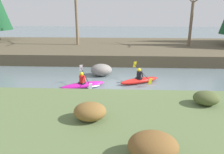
{
  "coord_description": "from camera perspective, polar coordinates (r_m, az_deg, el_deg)",
  "views": [
    {
      "loc": [
        -0.04,
        -13.06,
        4.65
      ],
      "look_at": [
        -0.65,
        -0.18,
        0.55
      ],
      "focal_mm": 35.0,
      "sensor_mm": 36.0,
      "label": 1
    }
  ],
  "objects": [
    {
      "name": "shrub_clump_third",
      "position": [
        9.84,
        23.4,
        -5.05
      ],
      "size": [
        1.06,
        0.89,
        0.58
      ],
      "color": "#4C562D",
      "rests_on": "riverbank_near"
    },
    {
      "name": "shrub_clump_nearest",
      "position": [
        7.9,
        -5.76,
        -8.93
      ],
      "size": [
        1.17,
        0.98,
        0.63
      ],
      "color": "brown",
      "rests_on": "riverbank_near"
    },
    {
      "name": "shrub_clump_second",
      "position": [
        6.11,
        10.65,
        -17.34
      ],
      "size": [
        1.34,
        1.12,
        0.73
      ],
      "color": "brown",
      "rests_on": "riverbank_near"
    },
    {
      "name": "riverbank_far",
      "position": [
        23.12,
        2.78,
        7.24
      ],
      "size": [
        44.0,
        11.11,
        0.96
      ],
      "color": "brown",
      "rests_on": "ground"
    },
    {
      "name": "kayaker_lead",
      "position": [
        14.17,
        7.26,
        -0.71
      ],
      "size": [
        2.68,
        1.93,
        1.2
      ],
      "rotation": [
        0.0,
        0.0,
        0.47
      ],
      "color": "red",
      "rests_on": "ground"
    },
    {
      "name": "riverbank_near",
      "position": [
        7.94,
        2.67,
        -14.67
      ],
      "size": [
        44.0,
        6.7,
        0.81
      ],
      "color": "#5B7042",
      "rests_on": "ground"
    },
    {
      "name": "bare_tree_upstream",
      "position": [
        23.15,
        -9.19,
        16.13
      ],
      "size": [
        3.7,
        3.65,
        6.72
      ],
      "color": "#7A664C",
      "rests_on": "riverbank_far"
    },
    {
      "name": "boulder_midstream",
      "position": [
        15.55,
        -2.81,
        1.87
      ],
      "size": [
        1.51,
        1.18,
        0.85
      ],
      "color": "gray",
      "rests_on": "ground"
    },
    {
      "name": "kayaker_middle",
      "position": [
        13.37,
        -7.14,
        -1.95
      ],
      "size": [
        2.69,
        1.94,
        1.2
      ],
      "rotation": [
        0.0,
        0.0,
        0.45
      ],
      "color": "#C61999",
      "rests_on": "ground"
    },
    {
      "name": "bare_tree_mid_upstream",
      "position": [
        23.35,
        20.07,
        14.22
      ],
      "size": [
        3.19,
        3.15,
        5.75
      ],
      "color": "brown",
      "rests_on": "riverbank_far"
    },
    {
      "name": "ground_plane",
      "position": [
        13.86,
        2.71,
        -1.98
      ],
      "size": [
        90.0,
        90.0,
        0.0
      ],
      "primitive_type": "plane",
      "color": "slate"
    }
  ]
}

